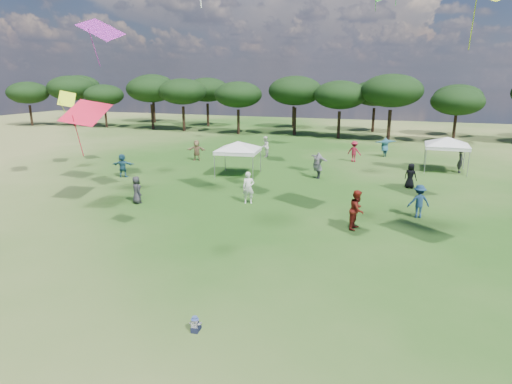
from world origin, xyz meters
TOP-DOWN VIEW (x-y plane):
  - ground at (0.00, 0.00)m, footprint 140.00×140.00m
  - tree_line at (2.39, 47.41)m, footprint 108.78×17.63m
  - tent_left at (-6.39, 21.48)m, footprint 6.05×6.05m
  - tent_right at (8.31, 28.17)m, footprint 6.37×6.37m
  - toddler at (0.10, 1.96)m, footprint 0.34×0.37m
  - festival_crowd at (-0.47, 22.96)m, footprint 30.94×22.35m

SIDE VIEW (x-z plane):
  - ground at x=0.00m, z-range 0.00..0.00m
  - toddler at x=0.10m, z-range -0.03..0.46m
  - festival_crowd at x=-0.47m, z-range -0.06..1.87m
  - tent_left at x=-6.39m, z-range 1.00..3.86m
  - tent_right at x=8.31m, z-range 1.07..4.06m
  - tree_line at x=2.39m, z-range 1.54..9.31m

